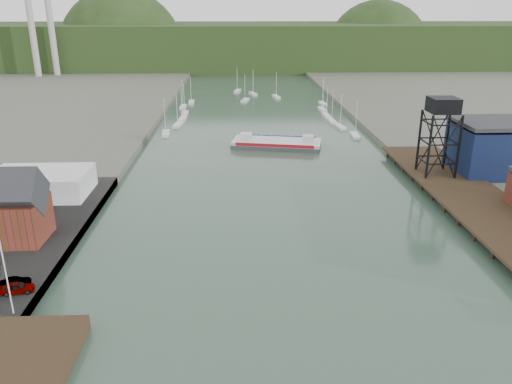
{
  "coord_description": "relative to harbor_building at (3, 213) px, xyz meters",
  "views": [
    {
      "loc": [
        -6.75,
        -40.66,
        34.86
      ],
      "look_at": [
        -3.4,
        43.12,
        4.0
      ],
      "focal_mm": 35.0,
      "sensor_mm": 36.0,
      "label": 1
    }
  ],
  "objects": [
    {
      "name": "car_west_b",
      "position": [
        6.86,
        -13.95,
        -3.89
      ],
      "size": [
        3.83,
        2.28,
        1.19
      ],
      "primitive_type": "imported",
      "rotation": [
        0.0,
        0.0,
        1.87
      ],
      "color": "#999999",
      "rests_on": "west_quay"
    },
    {
      "name": "west_stage",
      "position": [
        13.0,
        -30.0,
        -5.19
      ],
      "size": [
        10.0,
        18.0,
        1.8
      ],
      "primitive_type": "cube",
      "color": "black",
      "rests_on": "ground"
    },
    {
      "name": "distant_hills",
      "position": [
        38.02,
        271.35,
        4.29
      ],
      "size": [
        500.0,
        120.0,
        80.0
      ],
      "color": "#203116",
      "rests_on": "ground"
    },
    {
      "name": "ground",
      "position": [
        42.0,
        -30.0,
        -6.09
      ],
      "size": [
        600.0,
        600.0,
        0.0
      ],
      "primitive_type": "plane",
      "color": "#2F493A",
      "rests_on": "ground"
    },
    {
      "name": "flagpole",
      "position": [
        9.0,
        -20.0,
        1.51
      ],
      "size": [
        0.16,
        0.16,
        12.0
      ],
      "primitive_type": "cylinder",
      "color": "silver",
      "rests_on": "west_quay"
    },
    {
      "name": "marina_sailboats",
      "position": [
        42.08,
        108.46,
        -5.74
      ],
      "size": [
        57.71,
        92.65,
        0.9
      ],
      "color": "silver",
      "rests_on": "ground"
    },
    {
      "name": "harbor_building",
      "position": [
        0.0,
        0.0,
        0.0
      ],
      "size": [
        12.2,
        8.2,
        8.9
      ],
      "color": "#532917",
      "rests_on": "west_quay"
    },
    {
      "name": "blue_shed",
      "position": [
        92.0,
        30.0,
        0.98
      ],
      "size": [
        20.5,
        14.5,
        11.3
      ],
      "color": "black",
      "rests_on": "east_land"
    },
    {
      "name": "east_pier",
      "position": [
        79.0,
        15.0,
        -4.19
      ],
      "size": [
        14.0,
        70.0,
        2.45
      ],
      "color": "black",
      "rests_on": "ground"
    },
    {
      "name": "smokestacks",
      "position": [
        -64.0,
        202.5,
        23.91
      ],
      "size": [
        11.2,
        8.2,
        60.0
      ],
      "color": "#B0B0AB",
      "rests_on": "ground"
    },
    {
      "name": "chain_ferry",
      "position": [
        45.97,
        59.24,
        -5.12
      ],
      "size": [
        24.8,
        13.86,
        3.37
      ],
      "rotation": [
        0.0,
        0.0,
        -0.2
      ],
      "color": "#48484B",
      "rests_on": "ground"
    },
    {
      "name": "car_west_a",
      "position": [
        7.67,
        -15.5,
        -3.78
      ],
      "size": [
        4.38,
        2.36,
        1.41
      ],
      "primitive_type": "imported",
      "rotation": [
        0.0,
        0.0,
        1.75
      ],
      "color": "#999999",
      "rests_on": "west_quay"
    },
    {
      "name": "white_shed",
      "position": [
        -2.0,
        20.0,
        -2.24
      ],
      "size": [
        18.0,
        12.0,
        4.5
      ],
      "primitive_type": "cube",
      "color": "silver",
      "rests_on": "west_quay"
    },
    {
      "name": "lift_tower",
      "position": [
        77.0,
        28.0,
        9.56
      ],
      "size": [
        6.5,
        6.5,
        16.0
      ],
      "color": "black",
      "rests_on": "east_pier"
    }
  ]
}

